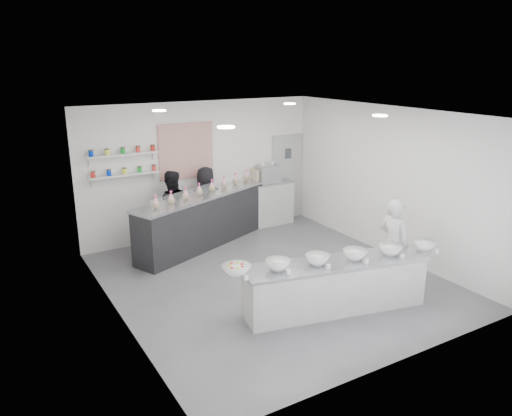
{
  "coord_description": "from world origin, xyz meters",
  "views": [
    {
      "loc": [
        -4.47,
        -7.02,
        3.86
      ],
      "look_at": [
        -0.11,
        0.4,
        1.28
      ],
      "focal_mm": 35.0,
      "sensor_mm": 36.0,
      "label": 1
    }
  ],
  "objects_px": {
    "espresso_ledge": "(265,204)",
    "staff_right": "(206,203)",
    "woman_prep": "(393,243)",
    "prep_counter": "(335,286)",
    "staff_left": "(171,209)",
    "back_bar": "(207,219)",
    "espresso_machine": "(268,174)"
  },
  "relations": [
    {
      "from": "prep_counter",
      "to": "staff_left",
      "type": "relative_size",
      "value": 1.84
    },
    {
      "from": "prep_counter",
      "to": "espresso_ledge",
      "type": "distance_m",
      "value": 4.4
    },
    {
      "from": "staff_right",
      "to": "staff_left",
      "type": "bearing_deg",
      "value": 21.38
    },
    {
      "from": "prep_counter",
      "to": "woman_prep",
      "type": "xyz_separation_m",
      "value": [
        1.41,
        0.18,
        0.39
      ]
    },
    {
      "from": "woman_prep",
      "to": "staff_left",
      "type": "height_order",
      "value": "staff_left"
    },
    {
      "from": "prep_counter",
      "to": "staff_right",
      "type": "xyz_separation_m",
      "value": [
        -0.35,
        4.03,
        0.41
      ]
    },
    {
      "from": "back_bar",
      "to": "espresso_machine",
      "type": "height_order",
      "value": "espresso_machine"
    },
    {
      "from": "espresso_machine",
      "to": "staff_left",
      "type": "bearing_deg",
      "value": -175.9
    },
    {
      "from": "woman_prep",
      "to": "prep_counter",
      "type": "bearing_deg",
      "value": 87.9
    },
    {
      "from": "espresso_ledge",
      "to": "woman_prep",
      "type": "distance_m",
      "value": 4.05
    },
    {
      "from": "espresso_ledge",
      "to": "woman_prep",
      "type": "relative_size",
      "value": 0.88
    },
    {
      "from": "espresso_ledge",
      "to": "woman_prep",
      "type": "height_order",
      "value": "woman_prep"
    },
    {
      "from": "prep_counter",
      "to": "back_bar",
      "type": "relative_size",
      "value": 0.82
    },
    {
      "from": "espresso_ledge",
      "to": "staff_left",
      "type": "distance_m",
      "value": 2.47
    },
    {
      "from": "back_bar",
      "to": "woman_prep",
      "type": "relative_size",
      "value": 2.3
    },
    {
      "from": "espresso_ledge",
      "to": "prep_counter",
      "type": "bearing_deg",
      "value": -106.92
    },
    {
      "from": "staff_left",
      "to": "staff_right",
      "type": "relative_size",
      "value": 1.0
    },
    {
      "from": "woman_prep",
      "to": "staff_left",
      "type": "xyz_separation_m",
      "value": [
        -2.57,
        3.85,
        0.02
      ]
    },
    {
      "from": "woman_prep",
      "to": "staff_right",
      "type": "distance_m",
      "value": 4.24
    },
    {
      "from": "staff_left",
      "to": "espresso_machine",
      "type": "bearing_deg",
      "value": -155.74
    },
    {
      "from": "prep_counter",
      "to": "espresso_machine",
      "type": "height_order",
      "value": "espresso_machine"
    },
    {
      "from": "back_bar",
      "to": "staff_right",
      "type": "xyz_separation_m",
      "value": [
        0.15,
        0.31,
        0.25
      ]
    },
    {
      "from": "woman_prep",
      "to": "staff_right",
      "type": "relative_size",
      "value": 0.98
    },
    {
      "from": "prep_counter",
      "to": "back_bar",
      "type": "xyz_separation_m",
      "value": [
        -0.5,
        3.72,
        0.16
      ]
    },
    {
      "from": "back_bar",
      "to": "espresso_ledge",
      "type": "distance_m",
      "value": 1.85
    },
    {
      "from": "back_bar",
      "to": "staff_left",
      "type": "height_order",
      "value": "staff_left"
    },
    {
      "from": "back_bar",
      "to": "woman_prep",
      "type": "xyz_separation_m",
      "value": [
        1.91,
        -3.54,
        0.23
      ]
    },
    {
      "from": "back_bar",
      "to": "woman_prep",
      "type": "bearing_deg",
      "value": -84.55
    },
    {
      "from": "espresso_machine",
      "to": "staff_right",
      "type": "height_order",
      "value": "staff_right"
    },
    {
      "from": "prep_counter",
      "to": "staff_right",
      "type": "bearing_deg",
      "value": 107.07
    },
    {
      "from": "espresso_ledge",
      "to": "staff_right",
      "type": "relative_size",
      "value": 0.86
    },
    {
      "from": "espresso_ledge",
      "to": "staff_right",
      "type": "distance_m",
      "value": 1.66
    }
  ]
}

